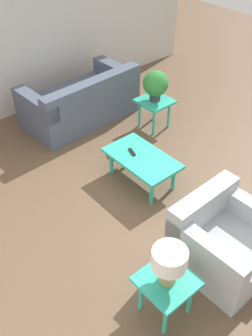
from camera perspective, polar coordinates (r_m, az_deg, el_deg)
The scene contains 10 objects.
ground_plane at distance 4.97m, azimuth 2.90°, elevation -5.09°, with size 14.00×14.00×0.00m, color brown.
wall_right at distance 6.48m, azimuth -16.46°, elevation 18.65°, with size 0.12×7.20×2.70m.
sofa at distance 6.41m, azimuth -6.50°, elevation 9.44°, with size 1.03×1.83×0.81m.
armchair at distance 4.26m, azimuth 13.87°, elevation -10.32°, with size 0.93×0.93×0.78m.
coffee_table at distance 5.07m, azimuth 2.32°, elevation 1.19°, with size 0.98×0.58×0.40m.
side_table_plant at distance 6.15m, azimuth 4.17°, elevation 9.17°, with size 0.49×0.49×0.48m.
side_table_lamp at distance 3.73m, azimuth 5.90°, elevation -16.55°, with size 0.49×0.49×0.48m.
potted_plant at distance 5.99m, azimuth 4.32°, elevation 12.04°, with size 0.39×0.39×0.47m.
table_lamp at distance 3.45m, azimuth 6.28°, elevation -13.38°, with size 0.31×0.31×0.40m.
remote_control at distance 5.11m, azimuth 0.88°, elevation 2.35°, with size 0.16×0.09×0.02m.
Camera 1 is at (-2.53, 2.50, 3.47)m, focal length 42.00 mm.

